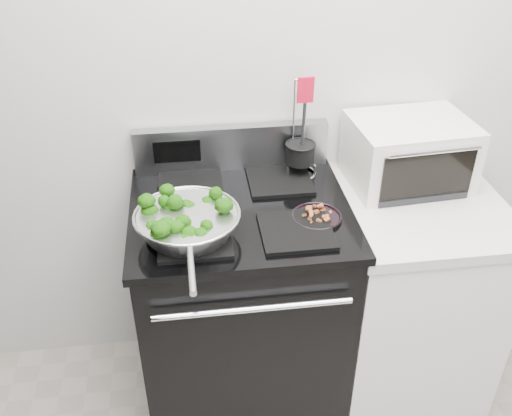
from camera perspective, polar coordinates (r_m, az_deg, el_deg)
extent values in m
cube|color=beige|center=(2.21, 5.26, 14.13)|extent=(4.00, 0.02, 2.70)
cube|color=black|center=(2.34, -1.40, -10.13)|extent=(0.76, 0.66, 0.92)
cube|color=black|center=(2.05, -1.57, -0.40)|extent=(0.79, 0.69, 0.03)
cube|color=#99999E|center=(2.25, -2.47, 6.09)|extent=(0.76, 0.05, 0.18)
cube|color=black|center=(1.89, -6.16, -3.05)|extent=(0.24, 0.24, 0.01)
cube|color=black|center=(1.92, 4.04, -2.26)|extent=(0.24, 0.24, 0.01)
cube|color=black|center=(2.17, -6.54, 2.22)|extent=(0.24, 0.24, 0.01)
cube|color=black|center=(2.20, 2.35, 2.84)|extent=(0.24, 0.24, 0.01)
cube|color=white|center=(2.50, 14.60, -8.72)|extent=(0.60, 0.66, 0.88)
cube|color=beige|center=(2.23, 16.23, 0.16)|extent=(0.62, 0.68, 0.04)
torus|color=silver|center=(1.87, -6.92, -0.62)|extent=(0.35, 0.35, 0.01)
cylinder|color=silver|center=(1.65, -6.48, -6.10)|extent=(0.02, 0.21, 0.02)
cylinder|color=black|center=(1.99, 6.07, -0.95)|extent=(0.18, 0.18, 0.01)
cylinder|color=black|center=(2.21, 4.45, 5.47)|extent=(0.11, 0.11, 0.08)
cylinder|color=black|center=(2.17, 4.55, 7.63)|extent=(0.01, 0.01, 0.24)
cube|color=red|center=(2.10, 4.76, 11.81)|extent=(0.06, 0.01, 0.10)
cube|color=silver|center=(2.28, 14.99, 5.43)|extent=(0.47, 0.36, 0.25)
cube|color=black|center=(2.15, 16.51, 3.08)|extent=(0.35, 0.03, 0.18)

